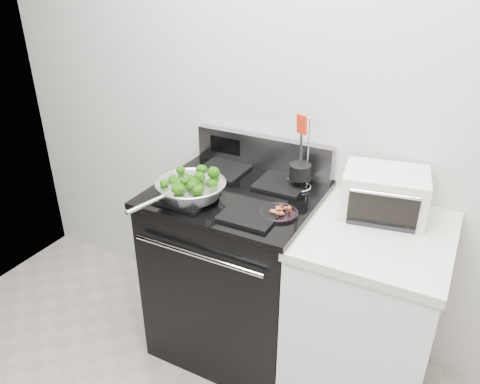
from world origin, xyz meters
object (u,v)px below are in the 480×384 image
Objects in this scene: skillet at (190,188)px; toaster_oven at (384,193)px; bacon_plate at (279,211)px; gas_range at (236,269)px; utensil_holder at (300,175)px.

toaster_oven reaches higher than skillet.
skillet is at bearing -168.31° from toaster_oven.
skillet reaches higher than bacon_plate.
utensil_holder is (0.26, 0.17, 0.53)m from gas_range.
bacon_plate is at bearing -64.68° from utensil_holder.
skillet is 0.87m from toaster_oven.
gas_range is at bearing -124.35° from utensil_holder.
skillet is 1.39× the size of utensil_holder.
utensil_holder is (-0.02, 0.28, 0.05)m from bacon_plate.
gas_range reaches higher than toaster_oven.
skillet is 0.53m from utensil_holder.
bacon_plate is at bearing 20.63° from skillet.
skillet is 0.43m from bacon_plate.
toaster_oven is at bearing 13.22° from gas_range.
bacon_plate is at bearing -22.39° from gas_range.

